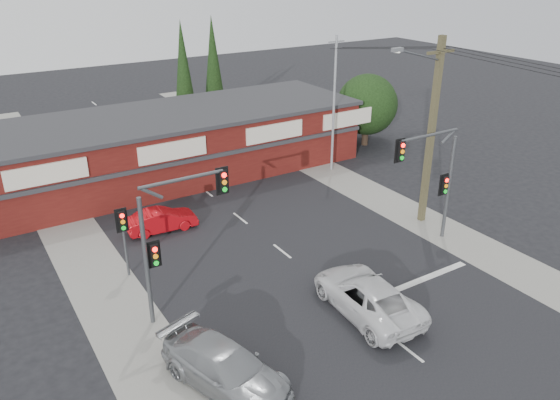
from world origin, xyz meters
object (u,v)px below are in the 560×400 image
utility_pole (430,127)px  white_suv (367,295)px  red_sedan (162,220)px  silver_suv (226,368)px  shop_building (165,145)px

utility_pole → white_suv: bearing=-148.4°
red_sedan → utility_pole: 14.96m
white_suv → silver_suv: 6.93m
shop_building → white_suv: bearing=-86.2°
silver_suv → shop_building: shop_building is taller
silver_suv → utility_pole: 16.69m
shop_building → utility_pole: (9.36, -14.00, 3.26)m
white_suv → utility_pole: utility_pole is taller
silver_suv → red_sedan: bearing=61.7°
red_sedan → silver_suv: bearing=172.9°
silver_suv → shop_building: 20.57m
white_suv → red_sedan: (-4.52, 11.46, -0.14)m
shop_building → utility_pole: bearing=-56.2°
white_suv → utility_pole: (8.08, 4.96, 4.64)m
silver_suv → utility_pole: utility_pole is taller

